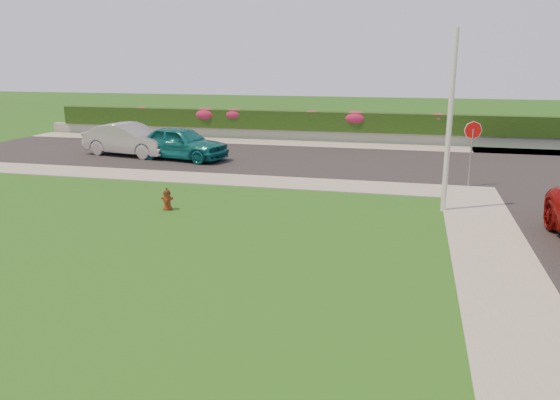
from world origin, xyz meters
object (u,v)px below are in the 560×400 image
(fire_hydrant, at_px, (167,199))
(utility_pole, at_px, (450,123))
(stop_sign, at_px, (472,139))
(sedan_silver, at_px, (130,139))
(sedan_teal, at_px, (181,143))

(fire_hydrant, distance_m, utility_pole, 9.05)
(fire_hydrant, xyz_separation_m, stop_sign, (9.58, 5.60, 1.49))
(utility_pole, xyz_separation_m, stop_sign, (1.07, 3.66, -0.94))
(sedan_silver, bearing_deg, utility_pole, -104.19)
(utility_pole, bearing_deg, stop_sign, 73.71)
(fire_hydrant, distance_m, sedan_silver, 10.68)
(fire_hydrant, height_order, sedan_teal, sedan_teal)
(sedan_teal, height_order, utility_pole, utility_pole)
(sedan_silver, bearing_deg, fire_hydrant, -134.42)
(fire_hydrant, relative_size, sedan_teal, 0.15)
(sedan_silver, height_order, stop_sign, stop_sign)
(utility_pole, bearing_deg, fire_hydrant, -167.16)
(fire_hydrant, relative_size, stop_sign, 0.29)
(sedan_teal, bearing_deg, sedan_silver, 93.01)
(fire_hydrant, relative_size, utility_pole, 0.13)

